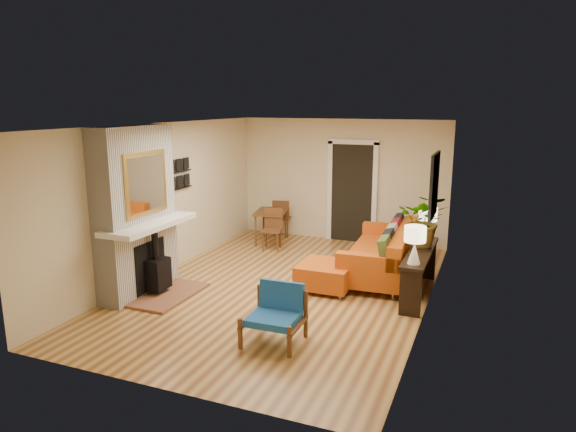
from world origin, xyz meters
name	(u,v)px	position (x,y,z in m)	size (l,w,h in m)	color
room_shell	(362,189)	(0.60, 2.63, 1.24)	(6.50, 6.50, 6.50)	tan
fireplace	(138,215)	(-2.00, -1.00, 1.24)	(1.09, 1.68, 2.60)	white
sofa	(385,253)	(1.39, 1.22, 0.40)	(1.10, 2.38, 0.92)	silver
ottoman	(326,274)	(0.65, 0.21, 0.24)	(0.83, 0.83, 0.42)	silver
blue_chair	(277,311)	(0.63, -1.74, 0.39)	(0.70, 0.69, 0.72)	brown
dining_table	(274,217)	(-1.25, 2.50, 0.54)	(0.88, 1.58, 0.83)	brown
console_table	(420,260)	(2.07, 0.47, 0.58)	(0.34, 1.85, 0.72)	black
lamp_near	(415,240)	(2.07, -0.22, 1.06)	(0.30, 0.30, 0.54)	white
lamp_far	(428,220)	(2.07, 1.17, 1.06)	(0.30, 0.30, 0.54)	white
houseplant	(424,220)	(2.06, 0.74, 1.14)	(0.75, 0.65, 0.84)	#1E5919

